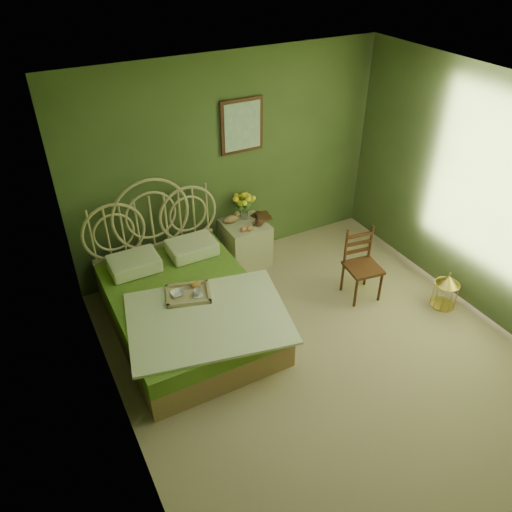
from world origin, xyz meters
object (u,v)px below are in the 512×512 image
chair (360,260)px  birdcage (445,291)px  bed (186,306)px  nightstand (245,238)px

chair → birdcage: chair is taller
chair → birdcage: bearing=-34.0°
birdcage → chair: bearing=137.9°
bed → chair: bed is taller
nightstand → birdcage: nightstand is taller
nightstand → chair: size_ratio=1.19×
bed → nightstand: 1.41m
bed → nightstand: bearing=36.1°
chair → birdcage: size_ratio=2.03×
nightstand → birdcage: (1.63, -1.88, -0.16)m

